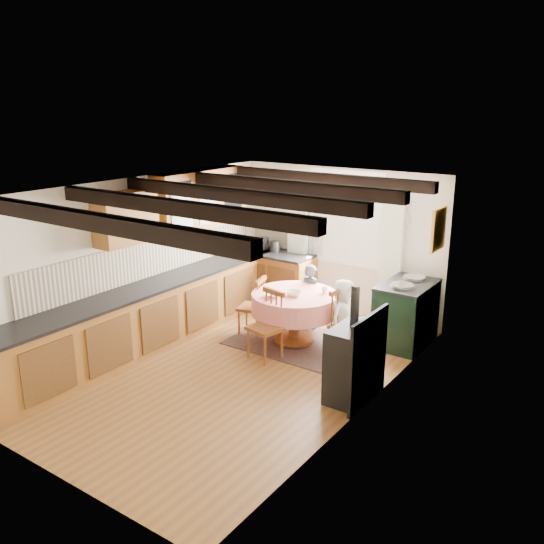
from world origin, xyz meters
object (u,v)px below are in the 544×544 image
Objects in this scene: chair_left at (251,305)px; child_right at (343,317)px; cup at (324,290)px; chair_right at (348,325)px; cast_iron_stove at (353,343)px; aga_range at (406,313)px; dining_table at (294,318)px; child_far at (311,296)px; chair_near at (265,326)px.

child_right is at bearing 80.67° from chair_left.
chair_left is 9.96× the size of cup.
cast_iron_stove is at bearing -130.61° from chair_right.
chair_left is at bearing -155.49° from aga_range.
dining_table is 1.29× the size of chair_right.
chair_right is at bearing -30.43° from cup.
cast_iron_stove is 1.72m from cup.
aga_range is 1.92m from cast_iron_stove.
cup is at bearing 130.96° from cast_iron_stove.
child_far is 0.61m from cup.
chair_right is at bearing -3.36° from dining_table.
chair_left is 1.17m from cup.
chair_near is 1.53m from cast_iron_stove.
cast_iron_stove is (1.46, -1.02, 0.33)m from dining_table.
child_right reaches higher than cup.
child_far is (-1.56, 1.63, -0.19)m from cast_iron_stove.
chair_near is 0.90× the size of child_right.
cast_iron_stove reaches higher than aga_range.
child_right is 0.53m from cup.
dining_table is 1.61m from aga_range.
chair_near is at bearing 168.13° from cast_iron_stove.
cast_iron_stove is (0.56, -0.97, 0.22)m from chair_right.
dining_table is at bearing 105.82° from chair_right.
dining_table is 1.29× the size of chair_near.
cast_iron_stove reaches higher than dining_table.
child_far is (-0.09, 0.61, 0.14)m from dining_table.
cast_iron_stove is (2.19, -0.95, 0.26)m from chair_left.
child_far reaches higher than chair_near.
child_far is at bearing 61.31° from child_right.
child_right reaches higher than chair_left.
dining_table is at bearing 80.40° from chair_left.
child_far is at bearing 133.62° from cast_iron_stove.
child_far reaches higher than aga_range.
chair_right reaches higher than dining_table.
cup is (0.35, 0.99, 0.31)m from chair_near.
cast_iron_stove is (0.11, -1.90, 0.23)m from aga_range.
chair_near is at bearing -91.64° from dining_table.
chair_near reaches higher than aga_range.
cast_iron_stove is 2.26m from child_far.
child_right reaches higher than child_far.
chair_left reaches higher than dining_table.
chair_left is at bearing 149.09° from chair_near.
aga_range is 0.95× the size of child_right.
child_right is at bearing 5.98° from dining_table.
chair_left is 1.48m from child_right.
dining_table is 1.81m from cast_iron_stove.
cup is (-1.02, -0.60, 0.32)m from aga_range.
child_right is at bearing 67.90° from chair_right.
chair_right is at bearing -127.64° from child_right.
cup is at bearing 78.74° from chair_right.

